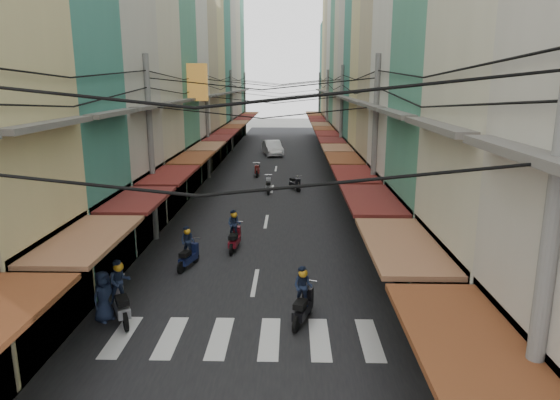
# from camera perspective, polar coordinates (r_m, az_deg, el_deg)

# --- Properties ---
(ground) EXTENTS (160.00, 160.00, 0.00)m
(ground) POSITION_cam_1_polar(r_m,az_deg,el_deg) (20.02, -2.46, -7.22)
(ground) COLOR slate
(ground) RESTS_ON ground
(road) EXTENTS (10.00, 80.00, 0.02)m
(road) POSITION_cam_1_polar(r_m,az_deg,el_deg) (39.35, -0.56, 3.09)
(road) COLOR black
(road) RESTS_ON ground
(sidewalk_left) EXTENTS (3.00, 80.00, 0.06)m
(sidewalk_left) POSITION_cam_1_polar(r_m,az_deg,el_deg) (40.09, -9.90, 3.11)
(sidewalk_left) COLOR slate
(sidewalk_left) RESTS_ON ground
(sidewalk_right) EXTENTS (3.00, 80.00, 0.06)m
(sidewalk_right) POSITION_cam_1_polar(r_m,az_deg,el_deg) (39.67, 8.88, 3.04)
(sidewalk_right) COLOR slate
(sidewalk_right) RESTS_ON ground
(crosswalk) EXTENTS (7.55, 2.40, 0.01)m
(crosswalk) POSITION_cam_1_polar(r_m,az_deg,el_deg) (14.57, -4.05, -15.45)
(crosswalk) COLOR silver
(crosswalk) RESTS_ON ground
(building_row_left) EXTENTS (7.80, 67.67, 23.70)m
(building_row_left) POSITION_cam_1_polar(r_m,az_deg,el_deg) (36.54, -13.90, 17.31)
(building_row_left) COLOR beige
(building_row_left) RESTS_ON ground
(building_row_right) EXTENTS (7.80, 68.98, 22.59)m
(building_row_right) POSITION_cam_1_polar(r_m,az_deg,el_deg) (35.84, 12.54, 16.87)
(building_row_right) COLOR #3A8171
(building_row_right) RESTS_ON ground
(utility_poles) EXTENTS (10.20, 66.13, 8.20)m
(utility_poles) POSITION_cam_1_polar(r_m,az_deg,el_deg) (33.74, -0.87, 12.62)
(utility_poles) COLOR slate
(utility_poles) RESTS_ON ground
(white_car) EXTENTS (5.34, 2.95, 1.78)m
(white_car) POSITION_cam_1_polar(r_m,az_deg,el_deg) (49.11, -0.85, 5.14)
(white_car) COLOR white
(white_car) RESTS_ON ground
(bicycle) EXTENTS (1.47, 0.64, 0.99)m
(bicycle) POSITION_cam_1_polar(r_m,az_deg,el_deg) (21.23, 15.44, -6.49)
(bicycle) COLOR black
(bicycle) RESTS_ON ground
(moving_scooters) EXTENTS (5.98, 25.63, 1.92)m
(moving_scooters) POSITION_cam_1_polar(r_m,az_deg,el_deg) (21.84, -5.35, -4.03)
(moving_scooters) COLOR black
(moving_scooters) RESTS_ON ground
(parked_scooters) EXTENTS (13.14, 12.20, 0.95)m
(parked_scooters) POSITION_cam_1_polar(r_m,az_deg,el_deg) (16.73, 11.49, -10.06)
(parked_scooters) COLOR black
(parked_scooters) RESTS_ON ground
(pedestrians) EXTENTS (14.19, 18.05, 2.26)m
(pedestrians) POSITION_cam_1_polar(r_m,az_deg,el_deg) (24.40, -13.36, -1.23)
(pedestrians) COLOR #271E28
(pedestrians) RESTS_ON ground
(market_umbrella) EXTENTS (2.21, 2.21, 2.33)m
(market_umbrella) POSITION_cam_1_polar(r_m,az_deg,el_deg) (15.95, 20.63, -5.74)
(market_umbrella) COLOR #B2B2B7
(market_umbrella) RESTS_ON ground
(traffic_sign) EXTENTS (0.10, 0.58, 2.65)m
(traffic_sign) POSITION_cam_1_polar(r_m,az_deg,el_deg) (20.10, 11.72, -1.72)
(traffic_sign) COLOR slate
(traffic_sign) RESTS_ON ground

